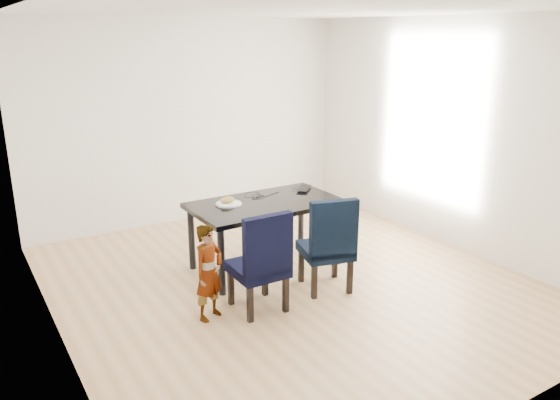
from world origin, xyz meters
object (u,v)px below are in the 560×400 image
dining_table (266,234)px  chair_right (326,242)px  laptop (300,188)px  child (209,272)px  plate (229,204)px  chair_left (257,260)px

dining_table → chair_right: size_ratio=1.62×
laptop → chair_right: bearing=26.3°
dining_table → chair_right: (0.24, -0.78, 0.12)m
child → chair_right: bearing=-26.5°
chair_right → plate: 1.13m
plate → dining_table: bearing=-18.5°
dining_table → plate: 0.55m
chair_right → laptop: 1.09m
plate → chair_left: bearing=-100.9°
chair_right → plate: size_ratio=3.55×
plate → laptop: laptop is taller
dining_table → chair_right: chair_right is taller
chair_left → laptop: (1.15, 1.01, 0.27)m
chair_right → laptop: chair_right is taller
chair_left → chair_right: bearing=2.4°
dining_table → child: 1.25m
dining_table → child: size_ratio=1.79×
chair_left → dining_table: bearing=56.2°
dining_table → child: (-1.02, -0.72, 0.07)m
chair_left → chair_right: 0.80m
chair_right → dining_table: bearing=122.5°
chair_left → laptop: chair_left is taller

